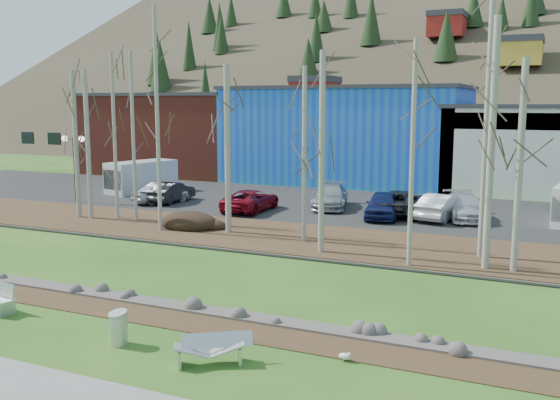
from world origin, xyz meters
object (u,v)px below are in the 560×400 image
at_px(car_4, 383,205).
at_px(car_7, 464,207).
at_px(bench_damaged, 212,349).
at_px(car_8, 166,192).
at_px(car_1, 171,192).
at_px(car_3, 330,196).
at_px(car_6, 401,202).
at_px(car_5, 442,206).
at_px(van_grey, 139,177).
at_px(litter_bin, 119,330).
at_px(car_0, 160,193).
at_px(street_lamp, 74,150).
at_px(seagull, 345,356).
at_px(car_2, 251,200).

bearing_deg(car_4, car_7, 10.76).
xyz_separation_m(bench_damaged, car_8, (-16.41, 21.88, 0.41)).
xyz_separation_m(car_1, car_3, (10.75, 2.29, 0.05)).
distance_m(bench_damaged, car_6, 23.65).
distance_m(car_3, car_5, 7.44).
xyz_separation_m(car_4, car_5, (3.29, 0.95, -0.02)).
bearing_deg(van_grey, litter_bin, -39.62).
xyz_separation_m(car_0, car_8, (0.07, 0.56, 0.02)).
distance_m(street_lamp, car_5, 24.57).
xyz_separation_m(seagull, car_6, (-3.67, 22.04, 0.73)).
distance_m(street_lamp, car_1, 7.17).
xyz_separation_m(car_0, car_5, (18.58, 1.66, 0.09)).
height_order(bench_damaged, car_2, car_2).
distance_m(street_lamp, car_8, 6.82).
bearing_deg(car_2, car_7, -169.43).
relative_size(car_5, car_7, 0.92).
xyz_separation_m(car_4, car_8, (-15.23, -0.15, -0.08)).
bearing_deg(car_1, street_lamp, 20.83).
xyz_separation_m(car_6, van_grey, (-20.40, 1.25, 0.43)).
height_order(litter_bin, car_7, car_7).
distance_m(car_1, car_2, 6.65).
relative_size(litter_bin, car_1, 0.22).
bearing_deg(van_grey, car_1, -16.73).
bearing_deg(litter_bin, car_0, 122.12).
bearing_deg(car_3, street_lamp, -178.81).
distance_m(litter_bin, car_5, 23.51).
height_order(litter_bin, car_2, car_2).
xyz_separation_m(car_0, car_7, (19.76, 2.29, 0.06)).
relative_size(bench_damaged, car_8, 0.45).
xyz_separation_m(street_lamp, car_0, (5.55, 2.04, -2.89)).
bearing_deg(seagull, car_8, 140.74).
xyz_separation_m(car_4, car_7, (4.47, 1.58, -0.05)).
bearing_deg(bench_damaged, van_grey, 97.02).
relative_size(street_lamp, car_5, 0.98).
xyz_separation_m(car_6, car_8, (-15.93, -1.76, -0.04)).
height_order(car_4, car_6, car_4).
height_order(car_1, car_4, car_4).
xyz_separation_m(bench_damaged, street_lamp, (-22.02, 19.27, 3.28)).
distance_m(car_0, car_4, 15.31).
xyz_separation_m(car_6, car_7, (3.77, -0.04, -0.01)).
relative_size(car_5, car_6, 0.87).
bearing_deg(litter_bin, car_8, 121.32).
bearing_deg(car_5, car_2, 21.21).
height_order(car_0, car_7, car_7).
bearing_deg(van_grey, car_8, -19.09).
relative_size(car_0, car_1, 0.93).
bearing_deg(car_6, car_8, 1.39).
bearing_deg(street_lamp, car_8, 17.75).
bearing_deg(car_7, car_2, 173.02).
distance_m(litter_bin, car_3, 24.20).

